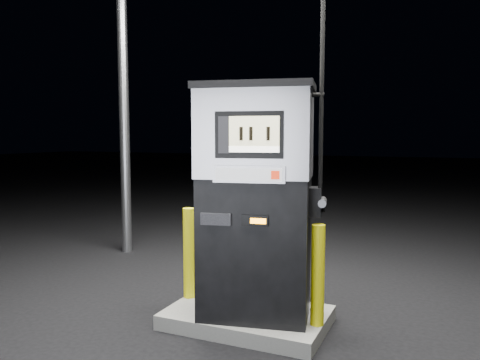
% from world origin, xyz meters
% --- Properties ---
extents(ground, '(80.00, 80.00, 0.00)m').
position_xyz_m(ground, '(0.00, 0.00, 0.00)').
color(ground, black).
rests_on(ground, ground).
extents(pump_island, '(1.60, 1.00, 0.15)m').
position_xyz_m(pump_island, '(0.00, 0.00, 0.07)').
color(pump_island, '#62625D').
rests_on(pump_island, ground).
extents(fuel_dispenser, '(1.30, 0.88, 4.70)m').
position_xyz_m(fuel_dispenser, '(0.13, -0.10, 1.31)').
color(fuel_dispenser, black).
rests_on(fuel_dispenser, pump_island).
extents(bollard_left, '(0.16, 0.16, 0.99)m').
position_xyz_m(bollard_left, '(-0.74, 0.12, 0.64)').
color(bollard_left, '#F7EF0D').
rests_on(bollard_left, pump_island).
extents(bollard_right, '(0.13, 0.13, 0.96)m').
position_xyz_m(bollard_right, '(0.74, -0.07, 0.63)').
color(bollard_right, '#F7EF0D').
rests_on(bollard_right, pump_island).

